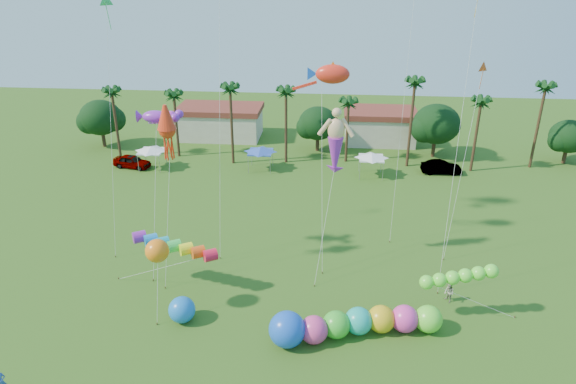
# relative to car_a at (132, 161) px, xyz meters

# --- Properties ---
(tree_line) EXTENTS (69.46, 8.91, 11.00)m
(tree_line) POSITION_rel_car_a_xyz_m (26.38, 7.88, 3.44)
(tree_line) COLOR #3A2819
(tree_line) RESTS_ON ground
(buildings_row) EXTENTS (35.00, 7.00, 4.00)m
(buildings_row) POSITION_rel_car_a_xyz_m (19.72, 13.88, 1.16)
(buildings_row) COLOR beige
(buildings_row) RESTS_ON ground
(tent_row) EXTENTS (31.00, 4.00, 0.60)m
(tent_row) POSITION_rel_car_a_xyz_m (16.81, 0.21, 1.91)
(tent_row) COLOR white
(tent_row) RESTS_ON ground
(car_a) EXTENTS (5.23, 2.95, 1.68)m
(car_a) POSITION_rel_car_a_xyz_m (0.00, 0.00, 0.00)
(car_a) COLOR #4C4C54
(car_a) RESTS_ON ground
(car_b) EXTENTS (5.01, 1.81, 1.64)m
(car_b) POSITION_rel_car_a_xyz_m (39.79, 1.54, -0.02)
(car_b) COLOR #4C4C54
(car_b) RESTS_ON ground
(spectator_a) EXTENTS (0.81, 0.70, 1.86)m
(spectator_a) POSITION_rel_car_a_xyz_m (6.14, -38.19, 0.09)
(spectator_a) COLOR #2F55A7
(spectator_a) RESTS_ON ground
(spectator_b) EXTENTS (0.93, 1.01, 1.67)m
(spectator_b) POSITION_rel_car_a_xyz_m (35.47, -26.03, -0.01)
(spectator_b) COLOR gray
(spectator_b) RESTS_ON ground
(caterpillar_inflatable) EXTENTS (12.57, 4.98, 2.57)m
(caterpillar_inflatable) POSITION_rel_car_a_xyz_m (27.64, -30.87, 0.24)
(caterpillar_inflatable) COLOR #E13B8A
(caterpillar_inflatable) RESTS_ON ground
(blue_ball) EXTENTS (1.99, 1.99, 1.99)m
(blue_ball) POSITION_rel_car_a_xyz_m (15.30, -30.26, 0.15)
(blue_ball) COLOR blue
(blue_ball) RESTS_ON ground
(rainbow_tube) EXTENTS (10.14, 3.47, 4.02)m
(rainbow_tube) POSITION_rel_car_a_xyz_m (14.96, -26.56, 2.69)
(rainbow_tube) COLOR red
(rainbow_tube) RESTS_ON ground
(green_worm) EXTENTS (9.87, 2.18, 3.77)m
(green_worm) POSITION_rel_car_a_xyz_m (33.17, -28.22, 2.30)
(green_worm) COLOR #63F737
(green_worm) RESTS_ON ground
(orange_ball_kite) EXTENTS (2.10, 2.73, 6.22)m
(orange_ball_kite) POSITION_rel_car_a_xyz_m (13.56, -29.26, 4.50)
(orange_ball_kite) COLOR orange
(orange_ball_kite) RESTS_ON ground
(merman_kite) EXTENTS (2.67, 5.89, 13.37)m
(merman_kite) POSITION_rel_car_a_xyz_m (26.20, -20.15, 9.85)
(merman_kite) COLOR #E4B281
(merman_kite) RESTS_ON ground
(fish_kite) EXTENTS (4.34, 6.40, 16.88)m
(fish_kite) POSITION_rel_car_a_xyz_m (25.74, -17.36, 15.14)
(fish_kite) COLOR red
(fish_kite) RESTS_ON ground
(squid_kite) EXTENTS (1.64, 4.11, 14.64)m
(squid_kite) POSITION_rel_car_a_xyz_m (13.06, -23.06, 11.67)
(squid_kite) COLOR red
(squid_kite) RESTS_ON ground
(lobster_kite) EXTENTS (3.94, 5.41, 13.78)m
(lobster_kite) POSITION_rel_car_a_xyz_m (11.58, -21.20, 12.20)
(lobster_kite) COLOR purple
(lobster_kite) RESTS_ON ground
(delta_kite_red) EXTENTS (2.42, 3.81, 17.06)m
(delta_kite_red) POSITION_rel_car_a_xyz_m (38.10, -16.37, 15.33)
(delta_kite_red) COLOR #D84C18
(delta_kite_red) RESTS_ON ground
(delta_kite_yellow) EXTENTS (1.37, 4.32, 23.07)m
(delta_kite_yellow) POSITION_rel_car_a_xyz_m (35.68, -21.23, 20.99)
(delta_kite_yellow) COLOR yellow
(delta_kite_yellow) RESTS_ON ground
(delta_kite_green) EXTENTS (1.12, 4.91, 22.32)m
(delta_kite_green) POSITION_rel_car_a_xyz_m (7.18, -17.71, 20.50)
(delta_kite_green) COLOR #2DC05B
(delta_kite_green) RESTS_ON ground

